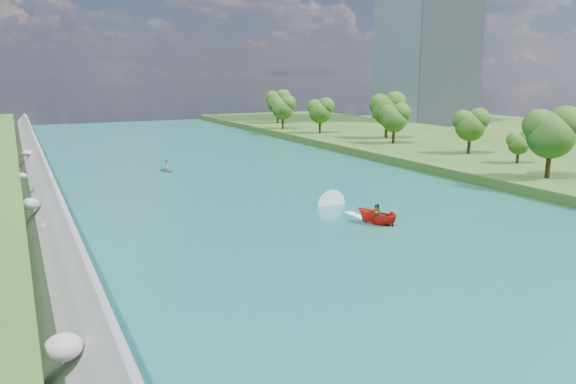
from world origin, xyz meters
TOP-DOWN VIEW (x-y plane):
  - ground at (0.00, 0.00)m, footprint 260.00×260.00m
  - river_water at (0.00, 20.00)m, footprint 55.00×240.00m
  - berm_east at (49.50, 20.00)m, footprint 44.00×240.00m
  - riprap_bank at (-25.84, 18.88)m, footprint 5.11×236.00m
  - office_tower at (82.50, 95.00)m, footprint 22.00×22.00m
  - trees_east at (36.43, 34.51)m, footprint 16.97×143.64m
  - motorboat at (4.13, 7.52)m, footprint 3.60×19.04m
  - raft at (-7.07, 45.82)m, footprint 2.67×3.31m

SIDE VIEW (x-z plane):
  - ground at x=0.00m, z-range 0.00..0.00m
  - river_water at x=0.00m, z-range 0.00..0.10m
  - raft at x=-7.07m, z-range -0.36..1.31m
  - berm_east at x=49.50m, z-range 0.00..1.50m
  - motorboat at x=4.13m, z-range -0.24..1.83m
  - riprap_bank at x=-25.84m, z-range -0.48..4.05m
  - trees_east at x=36.43m, z-range 0.56..12.52m
  - office_tower at x=82.50m, z-range 0.00..60.00m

